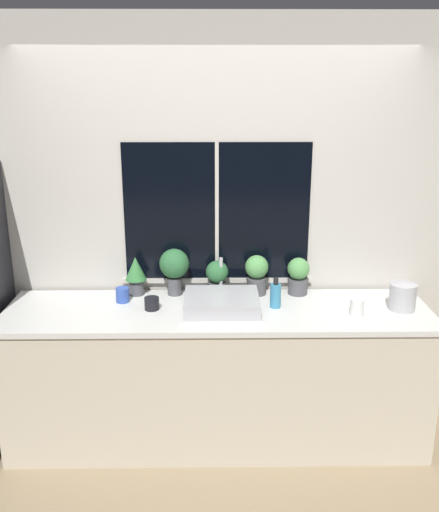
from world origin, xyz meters
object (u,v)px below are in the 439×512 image
object	(u,v)px
potted_plant_left	(174,266)
mug_blue	(123,295)
potted_plant_right	(257,273)
sink	(222,302)
mug_white	(357,307)
potted_plant_far_left	(136,273)
potted_plant_far_right	(298,275)
mug_black	(152,304)
potted_plant_center	(218,276)
kettle	(403,296)
soap_bottle	(275,295)

from	to	relation	value
potted_plant_left	mug_blue	distance (m)	0.38
potted_plant_right	sink	bearing A→B (deg)	-132.49
mug_white	sink	bearing A→B (deg)	172.92
potted_plant_far_left	potted_plant_far_right	size ratio (longest dim) A/B	1.04
potted_plant_left	mug_black	world-z (taller)	potted_plant_left
potted_plant_far_right	potted_plant_left	bearing A→B (deg)	180.00
potted_plant_far_left	mug_blue	distance (m)	0.18
potted_plant_far_right	potted_plant_far_left	bearing A→B (deg)	180.00
potted_plant_right	potted_plant_left	bearing A→B (deg)	180.00
potted_plant_right	mug_white	world-z (taller)	potted_plant_right
potted_plant_center	kettle	distance (m)	1.19
potted_plant_left	potted_plant_center	xyz separation A→B (m)	(0.29, -0.00, -0.07)
potted_plant_center	mug_blue	distance (m)	0.64
potted_plant_center	sink	bearing A→B (deg)	-85.35
potted_plant_left	soap_bottle	size ratio (longest dim) A/B	1.61
mug_white	kettle	bearing A→B (deg)	14.93
potted_plant_far_left	soap_bottle	xyz separation A→B (m)	(0.91, -0.24, -0.07)
potted_plant_right	mug_blue	bearing A→B (deg)	-171.45
kettle	sink	bearing A→B (deg)	178.90
potted_plant_left	potted_plant_center	bearing A→B (deg)	-0.00
sink	potted_plant_far_right	world-z (taller)	sink
potted_plant_left	mug_white	size ratio (longest dim) A/B	3.15
potted_plant_left	soap_bottle	xyz separation A→B (m)	(0.65, -0.24, -0.12)
sink	potted_plant_far_left	world-z (taller)	sink
potted_plant_left	potted_plant_far_left	bearing A→B (deg)	180.00
soap_bottle	mug_white	bearing A→B (deg)	-14.50
sink	mug_blue	distance (m)	0.65
potted_plant_far_left	mug_white	xyz separation A→B (m)	(1.39, -0.36, -0.10)
potted_plant_center	potted_plant_far_right	distance (m)	0.54
mug_black	mug_white	size ratio (longest dim) A/B	0.92
soap_bottle	kettle	distance (m)	0.79
mug_white	mug_blue	world-z (taller)	mug_white
potted_plant_far_left	mug_black	bearing A→B (deg)	-63.96
potted_plant_center	soap_bottle	distance (m)	0.43
potted_plant_far_left	mug_white	size ratio (longest dim) A/B	2.61
potted_plant_left	potted_plant_center	world-z (taller)	potted_plant_left
soap_bottle	mug_white	distance (m)	0.50
sink	mug_black	xyz separation A→B (m)	(-0.44, -0.00, -0.01)
potted_plant_far_right	sink	bearing A→B (deg)	-153.28
potted_plant_center	mug_black	distance (m)	0.50
potted_plant_far_left	potted_plant_far_right	xyz separation A→B (m)	(1.08, 0.00, -0.02)
mug_black	mug_white	bearing A→B (deg)	-4.49
potted_plant_far_left	potted_plant_right	size ratio (longest dim) A/B	0.97
soap_bottle	sink	bearing A→B (deg)	-176.12
soap_bottle	potted_plant_right	bearing A→B (deg)	113.39
soap_bottle	kettle	bearing A→B (deg)	-3.25
potted_plant_center	kettle	size ratio (longest dim) A/B	1.24
mug_white	potted_plant_left	bearing A→B (deg)	162.30
sink	potted_plant_center	xyz separation A→B (m)	(-0.02, 0.26, 0.08)
potted_plant_center	mug_white	world-z (taller)	potted_plant_center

